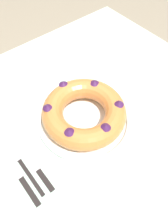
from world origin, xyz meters
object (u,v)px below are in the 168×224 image
at_px(bundt_cake, 84,112).
at_px(fork, 24,167).
at_px(serving_dish, 84,120).
at_px(cake_knife, 39,171).
at_px(serving_knife, 22,179).

relative_size(bundt_cake, fork, 1.47).
distance_m(serving_dish, cake_knife, 0.23).
bearing_deg(serving_knife, bundt_cake, 14.49).
bearing_deg(bundt_cake, cake_knife, -166.13).
distance_m(serving_knife, cake_knife, 0.05).
relative_size(serving_dish, serving_knife, 1.45).
xyz_separation_m(bundt_cake, fork, (-0.25, -0.01, -0.05)).
bearing_deg(fork, cake_knife, -52.10).
xyz_separation_m(fork, cake_knife, (0.03, -0.04, -0.00)).
bearing_deg(cake_knife, serving_knife, 168.98).
bearing_deg(cake_knife, bundt_cake, 14.31).
distance_m(serving_dish, serving_knife, 0.27).
xyz_separation_m(serving_knife, cake_knife, (0.05, -0.01, 0.00)).
bearing_deg(serving_dish, cake_knife, -166.14).
distance_m(bundt_cake, fork, 0.25).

